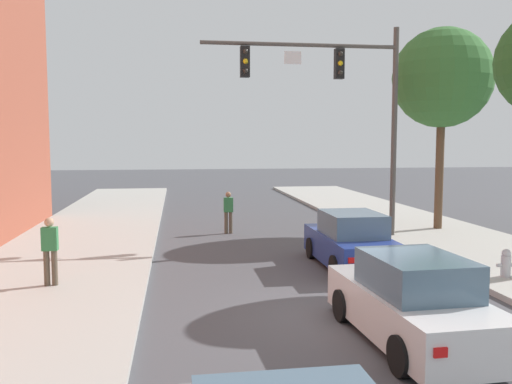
% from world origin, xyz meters
% --- Properties ---
extents(ground_plane, '(120.00, 120.00, 0.00)m').
position_xyz_m(ground_plane, '(0.00, 0.00, 0.00)').
color(ground_plane, '#4C4C51').
extents(sidewalk_left, '(5.00, 60.00, 0.15)m').
position_xyz_m(sidewalk_left, '(-6.50, 0.00, 0.07)').
color(sidewalk_left, '#B2AFA8').
rests_on(sidewalk_left, ground).
extents(traffic_signal_mast, '(7.10, 0.38, 7.50)m').
position_xyz_m(traffic_signal_mast, '(2.57, 8.34, 5.37)').
color(traffic_signal_mast, '#514C47').
rests_on(traffic_signal_mast, sidewalk_right).
extents(car_lead_blue, '(1.85, 4.25, 1.60)m').
position_xyz_m(car_lead_blue, '(1.64, 4.19, 0.72)').
color(car_lead_blue, navy).
rests_on(car_lead_blue, ground).
extents(car_following_white, '(1.98, 4.31, 1.60)m').
position_xyz_m(car_following_white, '(0.88, -1.56, 0.72)').
color(car_following_white, silver).
rests_on(car_following_white, ground).
extents(pedestrian_sidewalk_left_walker, '(0.36, 0.22, 1.64)m').
position_xyz_m(pedestrian_sidewalk_left_walker, '(-6.26, 2.83, 1.06)').
color(pedestrian_sidewalk_left_walker, brown).
rests_on(pedestrian_sidewalk_left_walker, sidewalk_left).
extents(pedestrian_crossing_road, '(0.36, 0.22, 1.64)m').
position_xyz_m(pedestrian_crossing_road, '(-1.26, 10.40, 0.91)').
color(pedestrian_crossing_road, brown).
rests_on(pedestrian_crossing_road, ground).
extents(fire_hydrant, '(0.48, 0.24, 0.72)m').
position_xyz_m(fire_hydrant, '(5.02, 1.99, 0.51)').
color(fire_hydrant, '#B2B2B7').
rests_on(fire_hydrant, sidewalk_right).
extents(street_tree_second, '(3.85, 3.85, 7.83)m').
position_xyz_m(street_tree_second, '(7.02, 9.56, 6.02)').
color(street_tree_second, brown).
rests_on(street_tree_second, sidewalk_right).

